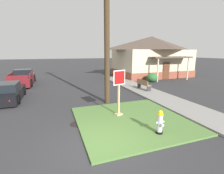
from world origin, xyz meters
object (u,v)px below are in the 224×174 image
(stop_sign, at_px, (119,93))
(utility_pole, at_px, (107,16))
(fire_hydrant, at_px, (160,122))
(street_bench, at_px, (143,84))
(manhole_cover, at_px, (78,124))
(parked_sedan_black, at_px, (7,93))
(pickup_truck_maroon, at_px, (23,78))

(stop_sign, xyz_separation_m, utility_pole, (0.17, 2.41, 4.12))
(fire_hydrant, distance_m, street_bench, 7.77)
(manhole_cover, distance_m, parked_sedan_black, 6.79)
(parked_sedan_black, bearing_deg, utility_pole, -24.46)
(pickup_truck_maroon, relative_size, street_bench, 3.40)
(fire_hydrant, distance_m, manhole_cover, 3.67)
(pickup_truck_maroon, distance_m, street_bench, 12.20)
(fire_hydrant, distance_m, stop_sign, 2.60)
(manhole_cover, xyz_separation_m, utility_pole, (2.31, 2.64, 5.34))
(stop_sign, height_order, utility_pole, utility_pole)
(street_bench, bearing_deg, parked_sedan_black, 176.40)
(manhole_cover, relative_size, pickup_truck_maroon, 0.13)
(stop_sign, relative_size, pickup_truck_maroon, 0.42)
(pickup_truck_maroon, bearing_deg, parked_sedan_black, -90.80)
(fire_hydrant, bearing_deg, stop_sign, 108.47)
(stop_sign, xyz_separation_m, pickup_truck_maroon, (-6.01, 11.36, -0.61))
(stop_sign, bearing_deg, pickup_truck_maroon, 117.87)
(stop_sign, bearing_deg, manhole_cover, -174.08)
(street_bench, xyz_separation_m, utility_pole, (-3.98, -2.21, 4.76))
(street_bench, bearing_deg, fire_hydrant, -115.67)
(street_bench, height_order, utility_pole, utility_pole)
(manhole_cover, height_order, street_bench, street_bench)
(street_bench, relative_size, utility_pole, 0.16)
(fire_hydrant, xyz_separation_m, manhole_cover, (-2.93, 2.16, -0.54))
(stop_sign, xyz_separation_m, manhole_cover, (-2.13, -0.22, -1.22))
(pickup_truck_maroon, height_order, street_bench, pickup_truck_maroon)
(parked_sedan_black, height_order, pickup_truck_maroon, pickup_truck_maroon)
(manhole_cover, bearing_deg, pickup_truck_maroon, 108.51)
(stop_sign, bearing_deg, fire_hydrant, -71.53)
(stop_sign, bearing_deg, parked_sedan_black, 139.17)
(pickup_truck_maroon, xyz_separation_m, street_bench, (10.17, -6.74, -0.03))
(fire_hydrant, relative_size, manhole_cover, 1.39)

